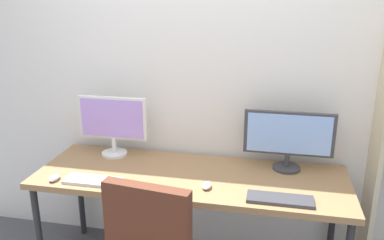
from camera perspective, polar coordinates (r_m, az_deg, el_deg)
wall_back at (r=2.81m, az=1.56°, el=6.34°), size 4.38×0.10×2.60m
desk at (r=2.62m, az=-0.23°, el=-8.79°), size 1.98×0.68×0.74m
monitor_left at (r=2.87m, az=-11.15°, el=-0.34°), size 0.49×0.18×0.43m
monitor_right at (r=2.66m, az=13.51°, el=-2.41°), size 0.57×0.18×0.39m
keyboard_left at (r=2.56m, az=-13.82°, el=-8.36°), size 0.35×0.13×0.02m
keyboard_right at (r=2.34m, az=12.34°, el=-10.90°), size 0.37×0.13×0.02m
mouse_left_side at (r=2.42m, az=2.08°, el=-9.26°), size 0.06×0.10×0.03m
mouse_right_side at (r=2.65m, az=-18.92°, el=-7.76°), size 0.06×0.10×0.03m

